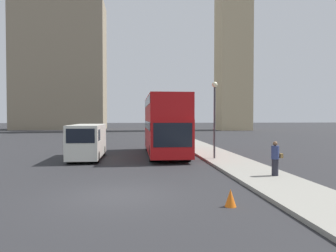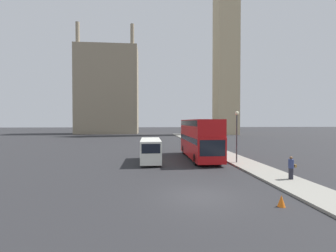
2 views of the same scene
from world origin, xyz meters
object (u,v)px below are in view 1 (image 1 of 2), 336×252
Objects in this scene: red_double_decker_bus at (165,123)px; white_van at (87,141)px; street_lamp at (215,107)px; pedestrian at (275,158)px.

red_double_decker_bus reaches higher than white_van.
red_double_decker_bus is 4.47m from street_lamp.
white_van is at bearing -161.74° from red_double_decker_bus.
pedestrian is 0.32× the size of street_lamp.
street_lamp is at bearing -48.15° from red_double_decker_bus.
street_lamp is (8.21, -1.48, 2.21)m from white_van.
red_double_decker_bus is 6.52× the size of pedestrian.
pedestrian is at bearing -79.24° from street_lamp.
pedestrian is at bearing -66.89° from red_double_decker_bus.
pedestrian is (4.11, -9.64, -1.46)m from red_double_decker_bus.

